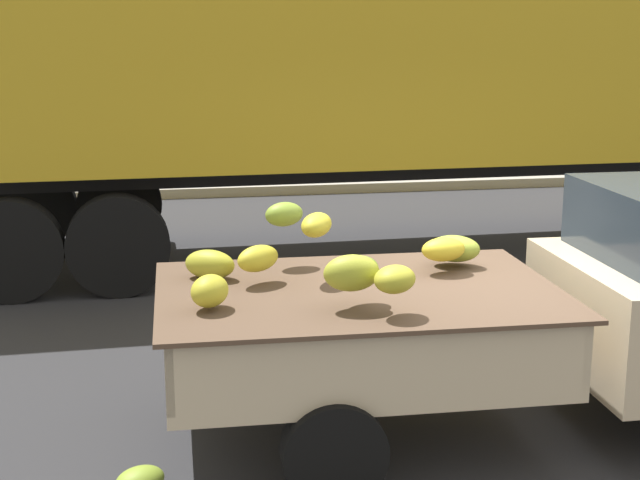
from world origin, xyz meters
TOP-DOWN VIEW (x-y plane):
  - ground at (0.00, 0.00)m, footprint 220.00×220.00m
  - curb_strip at (0.00, 9.45)m, footprint 80.00×0.80m
  - pickup_truck at (0.54, -0.29)m, footprint 4.74×1.89m
  - semi_trailer at (0.46, 4.89)m, footprint 12.06×2.91m

SIDE VIEW (x-z plane):
  - ground at x=0.00m, z-range 0.00..0.00m
  - curb_strip at x=0.00m, z-range 0.00..0.16m
  - pickup_truck at x=0.54m, z-range 0.03..1.73m
  - semi_trailer at x=0.46m, z-range 0.57..4.52m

